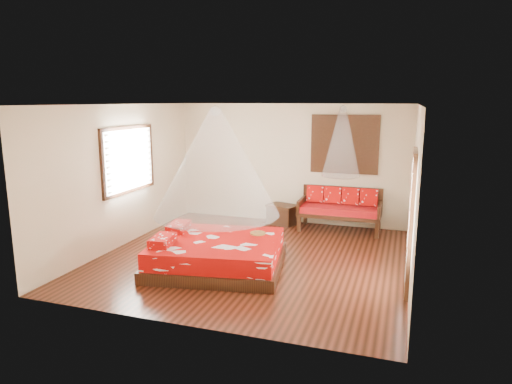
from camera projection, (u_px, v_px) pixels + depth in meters
room at (253, 184)px, 8.20m from camera, size 5.54×5.54×2.84m
bed at (217, 253)px, 7.95m from camera, size 2.52×2.34×0.65m
daybed at (340, 207)px, 10.20m from camera, size 1.80×0.80×0.95m
storage_chest at (283, 214)px, 10.74m from camera, size 0.79×0.68×0.46m
shutter_panel at (345, 144)px, 10.24m from camera, size 1.52×0.06×1.32m
window_left at (129, 160)px, 9.17m from camera, size 0.10×1.74×1.34m
glazed_door at (411, 222)px, 6.87m from camera, size 0.08×1.02×2.16m
wine_tray at (258, 231)px, 8.22m from camera, size 0.28×0.28×0.22m
mosquito_net_main at (216, 162)px, 7.63m from camera, size 2.14×2.14×1.80m
mosquito_net_daybed at (342, 142)px, 9.79m from camera, size 0.82×0.82×1.50m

